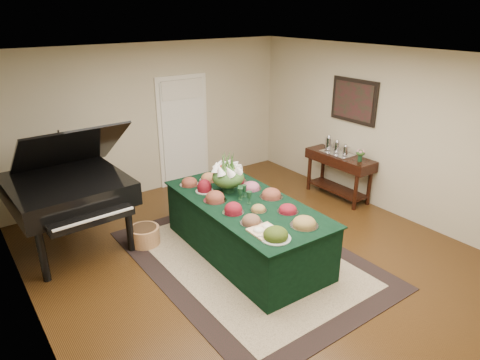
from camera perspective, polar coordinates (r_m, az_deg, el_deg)
ground at (r=6.12m, az=1.68°, el=-10.01°), size 6.00×6.00×0.00m
area_rug at (r=6.04m, az=1.04°, el=-10.38°), size 2.59×3.63×0.01m
kitchen_doorway at (r=8.32m, az=-7.54°, el=6.33°), size 1.05×0.07×2.10m
buffet_table at (r=5.98m, az=0.73°, el=-6.38°), size 1.28×2.59×0.80m
food_platters at (r=5.81m, az=0.35°, el=-2.35°), size 1.03×2.32×0.14m
cutting_board at (r=5.06m, az=3.22°, el=-6.50°), size 0.34×0.34×0.10m
green_goblets at (r=5.84m, az=0.46°, el=-1.81°), size 0.18×0.29×0.18m
floral_centerpiece at (r=6.02m, az=-1.60°, el=0.90°), size 0.47×0.47×0.47m
grand_piano at (r=6.39m, az=-21.98°, el=-1.00°), size 1.66×1.86×1.82m
wicker_basket at (r=6.47m, az=-12.58°, el=-7.28°), size 0.44×0.44×0.27m
mahogany_sideboard at (r=7.88m, az=13.12°, el=2.03°), size 0.45×1.31×0.81m
tea_service at (r=7.85m, az=12.70°, el=4.33°), size 0.34×0.58×0.30m
pink_bouquet at (r=7.52m, az=15.77°, el=3.45°), size 0.17×0.17×0.22m
wall_painting at (r=7.75m, az=14.94°, el=10.17°), size 0.05×0.95×0.75m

